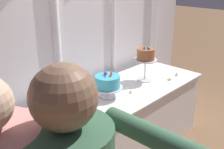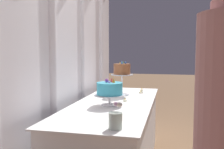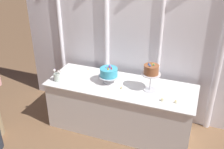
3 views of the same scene
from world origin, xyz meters
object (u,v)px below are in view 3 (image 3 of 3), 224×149
at_px(flower_vase, 57,76).
at_px(tealight_far_left, 121,88).
at_px(tealight_near_right, 176,102).
at_px(cake_display_nearleft, 109,73).
at_px(cake_display_nearright, 151,71).
at_px(tealight_near_left, 162,100).
at_px(cake_table, 120,107).

distance_m(flower_vase, tealight_far_left, 0.97).
relative_size(flower_vase, tealight_near_right, 5.06).
distance_m(cake_display_nearleft, tealight_far_left, 0.29).
distance_m(cake_display_nearleft, cake_display_nearright, 0.62).
relative_size(tealight_near_left, tealight_near_right, 1.36).
height_order(cake_table, cake_display_nearleft, cake_display_nearleft).
relative_size(cake_display_nearleft, tealight_far_left, 8.08).
distance_m(cake_table, cake_display_nearright, 0.79).
distance_m(tealight_far_left, tealight_near_right, 0.76).
bearing_deg(cake_display_nearleft, tealight_near_right, -11.56).
distance_m(cake_display_nearright, tealight_far_left, 0.48).
xyz_separation_m(flower_vase, tealight_near_right, (1.72, 0.01, -0.06)).
xyz_separation_m(flower_vase, tealight_far_left, (0.96, 0.10, -0.06)).
bearing_deg(cake_display_nearright, flower_vase, -171.10).
relative_size(cake_table, tealight_near_right, 55.77).
bearing_deg(tealight_near_left, tealight_far_left, 170.67).
bearing_deg(flower_vase, cake_display_nearleft, 16.51).
xyz_separation_m(cake_display_nearright, flower_vase, (-1.34, -0.21, -0.22)).
relative_size(flower_vase, tealight_far_left, 5.18).
height_order(cake_display_nearleft, tealight_near_right, cake_display_nearleft).
distance_m(cake_table, tealight_near_left, 0.76).
bearing_deg(flower_vase, cake_table, 12.66).
xyz_separation_m(cake_table, cake_display_nearleft, (-0.19, 0.01, 0.53)).
bearing_deg(tealight_far_left, cake_table, 112.72).
height_order(cake_display_nearright, tealight_near_right, cake_display_nearright).
distance_m(flower_vase, tealight_near_left, 1.55).
bearing_deg(tealight_near_left, cake_display_nearleft, 165.53).
relative_size(flower_vase, tealight_near_left, 3.72).
distance_m(cake_display_nearleft, tealight_near_left, 0.86).
height_order(cake_display_nearleft, tealight_near_left, cake_display_nearleft).
height_order(tealight_far_left, tealight_near_left, tealight_far_left).
bearing_deg(cake_table, tealight_near_left, -17.63).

